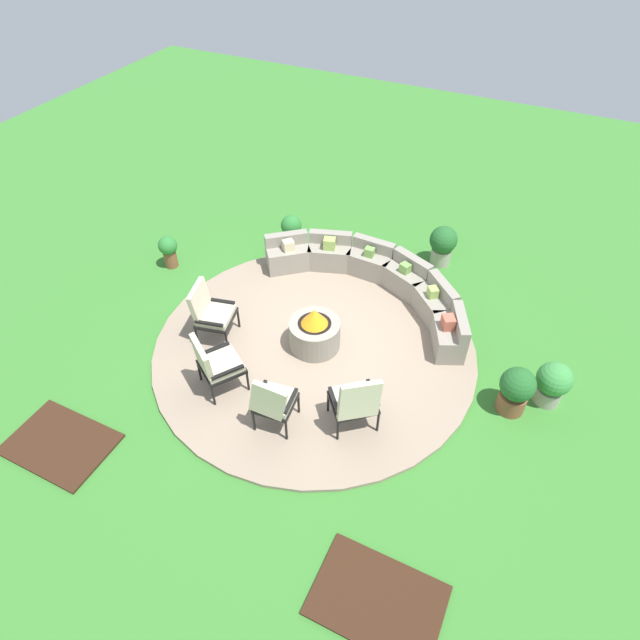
# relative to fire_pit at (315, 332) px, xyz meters

# --- Properties ---
(ground_plane) EXTENTS (24.00, 24.00, 0.00)m
(ground_plane) POSITION_rel_fire_pit_xyz_m (0.00, 0.00, -0.36)
(ground_plane) COLOR #387A2D
(patio_circle) EXTENTS (5.25, 5.25, 0.06)m
(patio_circle) POSITION_rel_fire_pit_xyz_m (0.00, 0.00, -0.33)
(patio_circle) COLOR gray
(patio_circle) RESTS_ON ground_plane
(mulch_bed_left) EXTENTS (1.44, 1.00, 0.04)m
(mulch_bed_left) POSITION_rel_fire_pit_xyz_m (-2.36, -3.23, -0.34)
(mulch_bed_left) COLOR #382114
(mulch_bed_left) RESTS_ON ground_plane
(mulch_bed_right) EXTENTS (1.44, 1.00, 0.04)m
(mulch_bed_right) POSITION_rel_fire_pit_xyz_m (2.36, -3.23, -0.34)
(mulch_bed_right) COLOR #382114
(mulch_bed_right) RESTS_ON ground_plane
(fire_pit) EXTENTS (0.83, 0.83, 0.77)m
(fire_pit) POSITION_rel_fire_pit_xyz_m (0.00, 0.00, 0.00)
(fire_pit) COLOR gray
(fire_pit) RESTS_ON patio_circle
(curved_stone_bench) EXTENTS (4.14, 1.96, 0.67)m
(curved_stone_bench) POSITION_rel_fire_pit_xyz_m (0.40, 1.72, -0.02)
(curved_stone_bench) COLOR gray
(curved_stone_bench) RESTS_ON patio_circle
(lounge_chair_front_left) EXTENTS (0.70, 0.72, 1.02)m
(lounge_chair_front_left) POSITION_rel_fire_pit_xyz_m (-1.61, -0.52, 0.24)
(lounge_chair_front_left) COLOR black
(lounge_chair_front_left) RESTS_ON patio_circle
(lounge_chair_front_right) EXTENTS (0.82, 0.84, 1.04)m
(lounge_chair_front_right) POSITION_rel_fire_pit_xyz_m (-0.91, -1.43, 0.23)
(lounge_chair_front_right) COLOR black
(lounge_chair_front_right) RESTS_ON patio_circle
(lounge_chair_back_left) EXTENTS (0.60, 0.59, 1.03)m
(lounge_chair_back_left) POSITION_rel_fire_pit_xyz_m (0.19, -1.67, 0.23)
(lounge_chair_back_left) COLOR black
(lounge_chair_back_left) RESTS_ON patio_circle
(lounge_chair_back_right) EXTENTS (0.82, 0.83, 1.06)m
(lounge_chair_back_right) POSITION_rel_fire_pit_xyz_m (1.20, -1.19, 0.25)
(lounge_chair_back_right) COLOR black
(lounge_chair_back_right) RESTS_ON patio_circle
(potted_plant_0) EXTENTS (0.52, 0.52, 0.80)m
(potted_plant_0) POSITION_rel_fire_pit_xyz_m (1.19, 3.13, 0.08)
(potted_plant_0) COLOR #A89E8E
(potted_plant_0) RESTS_ON ground_plane
(potted_plant_1) EXTENTS (0.42, 0.42, 0.58)m
(potted_plant_1) POSITION_rel_fire_pit_xyz_m (-1.78, 2.55, -0.05)
(potted_plant_1) COLOR #A89E8E
(potted_plant_1) RESTS_ON ground_plane
(potted_plant_2) EXTENTS (0.36, 0.36, 0.65)m
(potted_plant_2) POSITION_rel_fire_pit_xyz_m (-3.48, 0.78, 0.02)
(potted_plant_2) COLOR brown
(potted_plant_2) RESTS_ON ground_plane
(potted_plant_3) EXTENTS (0.51, 0.51, 0.79)m
(potted_plant_3) POSITION_rel_fire_pit_xyz_m (3.14, 0.12, 0.07)
(potted_plant_3) COLOR brown
(potted_plant_3) RESTS_ON ground_plane
(potted_plant_4) EXTENTS (0.51, 0.51, 0.74)m
(potted_plant_4) POSITION_rel_fire_pit_xyz_m (3.60, 0.52, 0.04)
(potted_plant_4) COLOR #A89E8E
(potted_plant_4) RESTS_ON ground_plane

